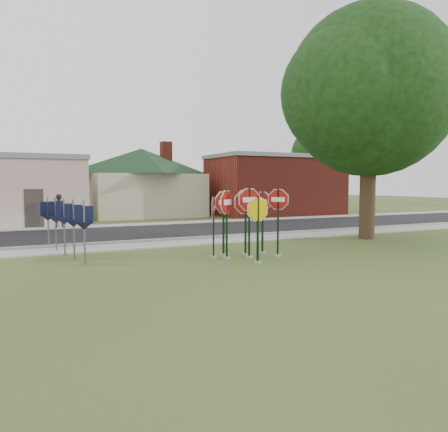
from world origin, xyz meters
name	(u,v)px	position (x,y,z in m)	size (l,w,h in m)	color
ground	(264,265)	(0.00, 0.00, 0.00)	(120.00, 120.00, 0.00)	#364A1B
sidewalk_near	(197,242)	(0.00, 5.50, 0.03)	(60.00, 1.60, 0.06)	gray
road	(165,232)	(0.00, 10.00, 0.02)	(60.00, 7.00, 0.04)	black
sidewalk_far	(143,224)	(0.00, 14.30, 0.03)	(60.00, 1.60, 0.06)	gray
curb	(189,239)	(0.00, 6.50, 0.07)	(60.00, 0.20, 0.14)	gray
stop_sign_center	(249,212)	(0.16, 1.25, 1.55)	(1.06, 0.24, 2.51)	gray
stop_sign_yellow	(258,221)	(-0.06, 0.28, 1.34)	(1.06, 0.24, 2.24)	gray
stop_sign_left	(227,214)	(-0.60, 1.41, 1.52)	(0.89, 0.68, 2.45)	gray
stop_sign_right	(278,213)	(1.19, 1.08, 1.50)	(0.74, 0.67, 2.47)	gray
stop_sign_back_right	(246,212)	(0.31, 1.79, 1.52)	(1.17, 0.24, 2.46)	gray
stop_sign_back_left	(223,214)	(-0.43, 2.03, 1.47)	(1.01, 0.34, 2.40)	gray
stop_sign_far_right	(263,214)	(1.02, 1.82, 1.43)	(0.34, 0.91, 2.37)	gray
stop_sign_far_left	(213,219)	(-0.93, 1.74, 1.34)	(0.54, 0.92, 2.22)	gray
route_sign_row	(64,221)	(-5.40, 4.50, 1.22)	(1.43, 4.63, 2.00)	#59595E
building_house	(142,169)	(2.00, 22.00, 3.65)	(11.60, 11.60, 6.20)	#B7AF91
building_brick	(275,185)	(12.00, 18.50, 2.40)	(10.20, 6.20, 4.75)	maroon
oak_tree	(370,92)	(7.50, 3.50, 6.59)	(11.15, 10.55, 10.37)	#321F16
bg_tree_right	(318,154)	(22.00, 26.00, 5.58)	(5.60, 5.60, 8.40)	#321F16
pedestrian	(59,211)	(-4.74, 14.41, 0.99)	(0.68, 0.45, 1.87)	black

